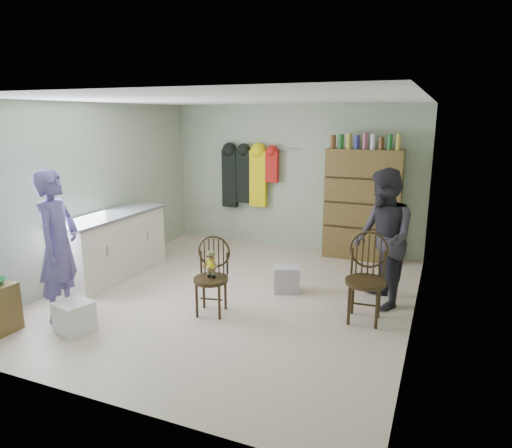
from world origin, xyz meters
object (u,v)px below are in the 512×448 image
at_px(counter, 112,245).
at_px(chair_front, 212,271).
at_px(chair_far, 366,274).
at_px(dresser, 362,204).

height_order(counter, chair_front, counter).
xyz_separation_m(counter, chair_far, (3.67, -0.05, 0.08)).
distance_m(counter, chair_front, 2.03).
distance_m(counter, dresser, 3.96).
distance_m(chair_front, dresser, 3.14).
height_order(counter, chair_far, chair_far).
relative_size(counter, chair_far, 1.80).
height_order(chair_far, dresser, dresser).
bearing_deg(chair_far, counter, 175.65).
bearing_deg(counter, chair_far, -0.78).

